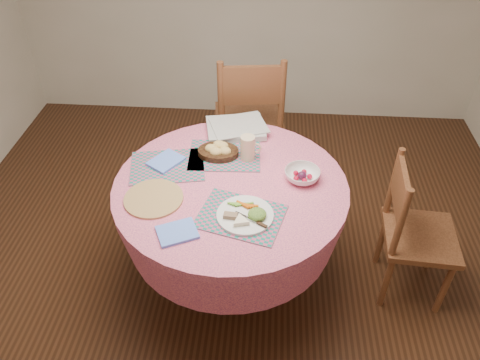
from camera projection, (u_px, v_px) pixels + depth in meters
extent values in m
plane|color=#331C0F|center=(232.00, 276.00, 2.93)|extent=(4.00, 4.00, 0.00)
cylinder|color=pink|center=(231.00, 187.00, 2.47)|extent=(1.24, 1.24, 0.04)
cone|color=pink|center=(231.00, 210.00, 2.57)|extent=(1.24, 1.24, 0.30)
cylinder|color=black|center=(232.00, 252.00, 2.79)|extent=(0.14, 0.14, 0.44)
cylinder|color=black|center=(232.00, 273.00, 2.91)|extent=(0.56, 0.56, 0.06)
cube|color=brown|center=(420.00, 237.00, 2.61)|extent=(0.42, 0.44, 0.04)
cylinder|color=brown|center=(445.00, 288.00, 2.60)|extent=(0.04, 0.04, 0.42)
cylinder|color=brown|center=(434.00, 244.00, 2.86)|extent=(0.04, 0.04, 0.42)
cylinder|color=brown|center=(387.00, 281.00, 2.64)|extent=(0.04, 0.04, 0.42)
cylinder|color=brown|center=(382.00, 238.00, 2.89)|extent=(0.04, 0.04, 0.42)
cylinder|color=brown|center=(400.00, 225.00, 2.36)|extent=(0.04, 0.04, 0.47)
cylinder|color=brown|center=(393.00, 183.00, 2.62)|extent=(0.04, 0.04, 0.47)
cube|color=brown|center=(400.00, 189.00, 2.43)|extent=(0.05, 0.34, 0.22)
cube|color=brown|center=(249.00, 120.00, 3.41)|extent=(0.54, 0.52, 0.04)
cylinder|color=brown|center=(272.00, 133.00, 3.73)|extent=(0.05, 0.05, 0.50)
cylinder|color=brown|center=(222.00, 135.00, 3.71)|extent=(0.05, 0.05, 0.50)
cylinder|color=brown|center=(277.00, 162.00, 3.43)|extent=(0.05, 0.05, 0.50)
cylinder|color=brown|center=(223.00, 163.00, 3.42)|extent=(0.05, 0.05, 0.50)
cylinder|color=brown|center=(282.00, 100.00, 3.08)|extent=(0.05, 0.05, 0.56)
cylinder|color=brown|center=(221.00, 101.00, 3.07)|extent=(0.05, 0.05, 0.56)
cube|color=brown|center=(252.00, 85.00, 3.01)|extent=(0.40, 0.08, 0.27)
cube|color=#157768|center=(241.00, 216.00, 2.26)|extent=(0.47, 0.40, 0.01)
cube|color=#157768|center=(167.00, 166.00, 2.57)|extent=(0.45, 0.37, 0.01)
cube|color=#157768|center=(225.00, 155.00, 2.65)|extent=(0.41, 0.32, 0.01)
cylinder|color=#AC824A|center=(154.00, 198.00, 2.36)|extent=(0.30, 0.30, 0.01)
cube|color=#628CFE|center=(177.00, 232.00, 2.17)|extent=(0.22, 0.20, 0.01)
cube|color=#628CFE|center=(166.00, 161.00, 2.59)|extent=(0.22, 0.23, 0.01)
cylinder|color=white|center=(245.00, 215.00, 2.25)|extent=(0.28, 0.28, 0.01)
ellipsoid|color=#23511C|center=(258.00, 213.00, 2.23)|extent=(0.10, 0.10, 0.04)
cylinder|color=#F8EBC6|center=(242.00, 222.00, 2.19)|extent=(0.11, 0.11, 0.02)
cube|color=brown|center=(231.00, 217.00, 2.22)|extent=(0.07, 0.04, 0.02)
cube|color=silver|center=(249.00, 218.00, 2.22)|extent=(0.14, 0.09, 0.00)
cylinder|color=black|center=(218.00, 152.00, 2.63)|extent=(0.23, 0.23, 0.03)
ellipsoid|color=tan|center=(211.00, 147.00, 2.61)|extent=(0.07, 0.06, 0.05)
ellipsoid|color=tan|center=(222.00, 144.00, 2.63)|extent=(0.07, 0.06, 0.05)
ellipsoid|color=tan|center=(225.00, 149.00, 2.59)|extent=(0.07, 0.06, 0.05)
ellipsoid|color=tan|center=(216.00, 150.00, 2.59)|extent=(0.07, 0.06, 0.05)
ellipsoid|color=tan|center=(219.00, 143.00, 2.64)|extent=(0.07, 0.06, 0.05)
cylinder|color=beige|center=(248.00, 148.00, 2.58)|extent=(0.08, 0.08, 0.14)
torus|color=beige|center=(255.00, 148.00, 2.57)|extent=(0.07, 0.01, 0.07)
imported|color=white|center=(302.00, 175.00, 2.47)|extent=(0.21, 0.21, 0.06)
sphere|color=red|center=(310.00, 176.00, 2.47)|extent=(0.03, 0.03, 0.03)
sphere|color=red|center=(304.00, 172.00, 2.50)|extent=(0.03, 0.03, 0.03)
sphere|color=red|center=(296.00, 173.00, 2.49)|extent=(0.03, 0.03, 0.03)
sphere|color=red|center=(296.00, 179.00, 2.45)|extent=(0.03, 0.03, 0.03)
sphere|color=red|center=(305.00, 181.00, 2.44)|extent=(0.03, 0.03, 0.03)
sphere|color=#441330|center=(302.00, 176.00, 2.47)|extent=(0.05, 0.05, 0.05)
cube|color=silver|center=(235.00, 128.00, 2.83)|extent=(0.39, 0.33, 0.03)
cube|color=silver|center=(239.00, 125.00, 2.81)|extent=(0.39, 0.34, 0.01)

